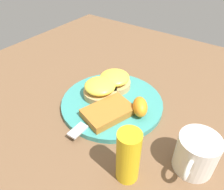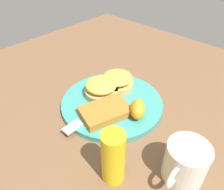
{
  "view_description": "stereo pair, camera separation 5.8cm",
  "coord_description": "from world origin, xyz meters",
  "px_view_note": "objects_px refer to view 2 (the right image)",
  "views": [
    {
      "loc": [
        0.37,
        0.26,
        0.39
      ],
      "look_at": [
        0.0,
        0.0,
        0.03
      ],
      "focal_mm": 35.0,
      "sensor_mm": 36.0,
      "label": 1
    },
    {
      "loc": [
        0.33,
        0.31,
        0.39
      ],
      "look_at": [
        0.0,
        0.0,
        0.03
      ],
      "focal_mm": 35.0,
      "sensor_mm": 36.0,
      "label": 2
    }
  ],
  "objects_px": {
    "sandwich_benedict_right": "(100,89)",
    "orange_wedge": "(137,109)",
    "hashbrown_patty": "(105,111)",
    "sandwich_benedict_left": "(117,81)",
    "fork": "(96,111)",
    "condiment_bottle": "(113,157)",
    "cup": "(185,162)"
  },
  "relations": [
    {
      "from": "sandwich_benedict_left",
      "to": "condiment_bottle",
      "type": "height_order",
      "value": "condiment_bottle"
    },
    {
      "from": "sandwich_benedict_left",
      "to": "fork",
      "type": "bearing_deg",
      "value": 15.33
    },
    {
      "from": "fork",
      "to": "condiment_bottle",
      "type": "bearing_deg",
      "value": 57.13
    },
    {
      "from": "orange_wedge",
      "to": "cup",
      "type": "height_order",
      "value": "cup"
    },
    {
      "from": "hashbrown_patty",
      "to": "cup",
      "type": "relative_size",
      "value": 1.11
    },
    {
      "from": "fork",
      "to": "sandwich_benedict_left",
      "type": "bearing_deg",
      "value": -164.67
    },
    {
      "from": "fork",
      "to": "condiment_bottle",
      "type": "height_order",
      "value": "condiment_bottle"
    },
    {
      "from": "sandwich_benedict_right",
      "to": "orange_wedge",
      "type": "xyz_separation_m",
      "value": [
        -0.0,
        0.12,
        -0.0
      ]
    },
    {
      "from": "cup",
      "to": "condiment_bottle",
      "type": "height_order",
      "value": "condiment_bottle"
    },
    {
      "from": "fork",
      "to": "cup",
      "type": "bearing_deg",
      "value": 89.56
    },
    {
      "from": "cup",
      "to": "sandwich_benedict_left",
      "type": "bearing_deg",
      "value": -113.44
    },
    {
      "from": "sandwich_benedict_right",
      "to": "cup",
      "type": "distance_m",
      "value": 0.29
    },
    {
      "from": "orange_wedge",
      "to": "fork",
      "type": "relative_size",
      "value": 0.26
    },
    {
      "from": "sandwich_benedict_right",
      "to": "orange_wedge",
      "type": "bearing_deg",
      "value": 91.41
    },
    {
      "from": "condiment_bottle",
      "to": "sandwich_benedict_right",
      "type": "bearing_deg",
      "value": -128.87
    },
    {
      "from": "cup",
      "to": "condiment_bottle",
      "type": "bearing_deg",
      "value": -46.02
    },
    {
      "from": "fork",
      "to": "sandwich_benedict_right",
      "type": "bearing_deg",
      "value": -144.18
    },
    {
      "from": "hashbrown_patty",
      "to": "fork",
      "type": "height_order",
      "value": "hashbrown_patty"
    },
    {
      "from": "sandwich_benedict_right",
      "to": "sandwich_benedict_left",
      "type": "bearing_deg",
      "value": 172.36
    },
    {
      "from": "sandwich_benedict_right",
      "to": "hashbrown_patty",
      "type": "relative_size",
      "value": 0.77
    },
    {
      "from": "fork",
      "to": "condiment_bottle",
      "type": "distance_m",
      "value": 0.18
    },
    {
      "from": "fork",
      "to": "orange_wedge",
      "type": "bearing_deg",
      "value": 125.1
    },
    {
      "from": "sandwich_benedict_right",
      "to": "fork",
      "type": "bearing_deg",
      "value": 35.82
    },
    {
      "from": "sandwich_benedict_right",
      "to": "fork",
      "type": "relative_size",
      "value": 0.4
    },
    {
      "from": "sandwich_benedict_left",
      "to": "sandwich_benedict_right",
      "type": "xyz_separation_m",
      "value": [
        0.06,
        -0.01,
        0.0
      ]
    },
    {
      "from": "hashbrown_patty",
      "to": "sandwich_benedict_left",
      "type": "bearing_deg",
      "value": -152.55
    },
    {
      "from": "hashbrown_patty",
      "to": "condiment_bottle",
      "type": "distance_m",
      "value": 0.17
    },
    {
      "from": "sandwich_benedict_left",
      "to": "cup",
      "type": "xyz_separation_m",
      "value": [
        0.12,
        0.28,
        0.0
      ]
    },
    {
      "from": "sandwich_benedict_right",
      "to": "fork",
      "type": "distance_m",
      "value": 0.07
    },
    {
      "from": "sandwich_benedict_right",
      "to": "fork",
      "type": "xyz_separation_m",
      "value": [
        0.06,
        0.04,
        -0.02
      ]
    },
    {
      "from": "sandwich_benedict_left",
      "to": "orange_wedge",
      "type": "bearing_deg",
      "value": 63.35
    },
    {
      "from": "fork",
      "to": "cup",
      "type": "distance_m",
      "value": 0.25
    }
  ]
}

